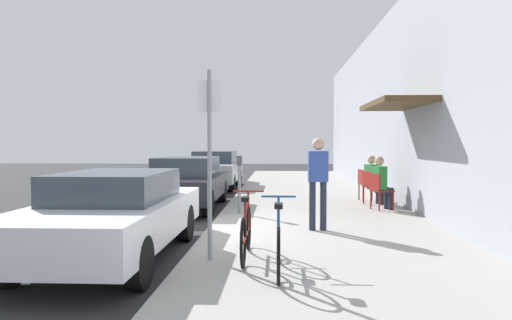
{
  "coord_description": "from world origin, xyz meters",
  "views": [
    {
      "loc": [
        1.34,
        -8.91,
        1.72
      ],
      "look_at": [
        0.56,
        7.23,
        1.14
      ],
      "focal_mm": 32.64,
      "sensor_mm": 36.0,
      "label": 1
    }
  ],
  "objects_px": {
    "parked_car_2": "(215,169)",
    "bicycle_1": "(246,233)",
    "cafe_chair_2": "(365,183)",
    "parked_car_1": "(186,182)",
    "parking_meter": "(239,180)",
    "parked_car_0": "(114,213)",
    "cafe_chair_0": "(379,189)",
    "bicycle_0": "(278,243)",
    "seated_patron_0": "(381,181)",
    "street_sign": "(210,149)",
    "cafe_chair_1": "(371,185)",
    "seated_patron_1": "(373,178)",
    "pedestrian_standing": "(318,176)"
  },
  "relations": [
    {
      "from": "parked_car_2",
      "to": "bicycle_1",
      "type": "distance_m",
      "value": 11.5
    },
    {
      "from": "cafe_chair_2",
      "to": "parked_car_1",
      "type": "bearing_deg",
      "value": -169.2
    },
    {
      "from": "parked_car_2",
      "to": "bicycle_1",
      "type": "xyz_separation_m",
      "value": [
        1.99,
        -11.32,
        -0.26
      ]
    },
    {
      "from": "parking_meter",
      "to": "cafe_chair_2",
      "type": "distance_m",
      "value": 4.19
    },
    {
      "from": "parked_car_0",
      "to": "cafe_chair_0",
      "type": "distance_m",
      "value": 6.65
    },
    {
      "from": "bicycle_0",
      "to": "seated_patron_0",
      "type": "relative_size",
      "value": 1.33
    },
    {
      "from": "bicycle_0",
      "to": "cafe_chair_2",
      "type": "bearing_deg",
      "value": 71.8
    },
    {
      "from": "street_sign",
      "to": "cafe_chair_2",
      "type": "bearing_deg",
      "value": 63.69
    },
    {
      "from": "cafe_chair_0",
      "to": "cafe_chair_1",
      "type": "distance_m",
      "value": 0.95
    },
    {
      "from": "cafe_chair_0",
      "to": "seated_patron_1",
      "type": "bearing_deg",
      "value": 86.65
    },
    {
      "from": "parked_car_1",
      "to": "pedestrian_standing",
      "type": "height_order",
      "value": "pedestrian_standing"
    },
    {
      "from": "cafe_chair_1",
      "to": "pedestrian_standing",
      "type": "relative_size",
      "value": 0.51
    },
    {
      "from": "parked_car_1",
      "to": "seated_patron_0",
      "type": "xyz_separation_m",
      "value": [
        4.92,
        -0.87,
        0.11
      ]
    },
    {
      "from": "street_sign",
      "to": "cafe_chair_2",
      "type": "xyz_separation_m",
      "value": [
        3.36,
        6.79,
        -1.02
      ]
    },
    {
      "from": "street_sign",
      "to": "pedestrian_standing",
      "type": "distance_m",
      "value": 2.85
    },
    {
      "from": "parked_car_0",
      "to": "cafe_chair_2",
      "type": "height_order",
      "value": "parked_car_0"
    },
    {
      "from": "pedestrian_standing",
      "to": "cafe_chair_0",
      "type": "bearing_deg",
      "value": 58.06
    },
    {
      "from": "parking_meter",
      "to": "seated_patron_1",
      "type": "distance_m",
      "value": 3.78
    },
    {
      "from": "bicycle_0",
      "to": "parked_car_0",
      "type": "bearing_deg",
      "value": 157.78
    },
    {
      "from": "bicycle_1",
      "to": "seated_patron_0",
      "type": "distance_m",
      "value": 5.71
    },
    {
      "from": "parking_meter",
      "to": "pedestrian_standing",
      "type": "distance_m",
      "value": 2.57
    },
    {
      "from": "street_sign",
      "to": "seated_patron_0",
      "type": "xyz_separation_m",
      "value": [
        3.42,
        5.0,
        -0.82
      ]
    },
    {
      "from": "parked_car_0",
      "to": "seated_patron_1",
      "type": "xyz_separation_m",
      "value": [
        4.92,
        5.51,
        0.13
      ]
    },
    {
      "from": "parked_car_1",
      "to": "bicycle_0",
      "type": "relative_size",
      "value": 2.57
    },
    {
      "from": "parking_meter",
      "to": "parked_car_1",
      "type": "bearing_deg",
      "value": 133.57
    },
    {
      "from": "parked_car_0",
      "to": "seated_patron_0",
      "type": "height_order",
      "value": "seated_patron_0"
    },
    {
      "from": "seated_patron_1",
      "to": "bicycle_0",
      "type": "bearing_deg",
      "value": -110.84
    },
    {
      "from": "seated_patron_0",
      "to": "seated_patron_1",
      "type": "bearing_deg",
      "value": 90.0
    },
    {
      "from": "street_sign",
      "to": "parked_car_2",
      "type": "bearing_deg",
      "value": 97.48
    },
    {
      "from": "seated_patron_0",
      "to": "cafe_chair_1",
      "type": "bearing_deg",
      "value": 93.48
    },
    {
      "from": "parked_car_1",
      "to": "street_sign",
      "type": "bearing_deg",
      "value": -75.66
    },
    {
      "from": "parked_car_2",
      "to": "bicycle_0",
      "type": "bearing_deg",
      "value": -78.49
    },
    {
      "from": "seated_patron_0",
      "to": "cafe_chair_1",
      "type": "relative_size",
      "value": 1.48
    },
    {
      "from": "parked_car_0",
      "to": "cafe_chair_0",
      "type": "height_order",
      "value": "parked_car_0"
    },
    {
      "from": "parked_car_2",
      "to": "cafe_chair_2",
      "type": "relative_size",
      "value": 5.06
    },
    {
      "from": "cafe_chair_1",
      "to": "parked_car_2",
      "type": "bearing_deg",
      "value": 131.48
    },
    {
      "from": "bicycle_1",
      "to": "seated_patron_1",
      "type": "relative_size",
      "value": 1.33
    },
    {
      "from": "bicycle_0",
      "to": "bicycle_1",
      "type": "bearing_deg",
      "value": 123.92
    },
    {
      "from": "parking_meter",
      "to": "pedestrian_standing",
      "type": "height_order",
      "value": "pedestrian_standing"
    },
    {
      "from": "cafe_chair_0",
      "to": "bicycle_0",
      "type": "bearing_deg",
      "value": -113.61
    },
    {
      "from": "parking_meter",
      "to": "cafe_chair_0",
      "type": "relative_size",
      "value": 1.52
    },
    {
      "from": "parked_car_2",
      "to": "cafe_chair_0",
      "type": "distance_m",
      "value": 8.08
    },
    {
      "from": "cafe_chair_1",
      "to": "bicycle_0",
      "type": "bearing_deg",
      "value": -110.46
    },
    {
      "from": "parking_meter",
      "to": "cafe_chair_2",
      "type": "xyz_separation_m",
      "value": [
        3.31,
        2.56,
        -0.26
      ]
    },
    {
      "from": "street_sign",
      "to": "parking_meter",
      "type": "bearing_deg",
      "value": 89.32
    },
    {
      "from": "parked_car_2",
      "to": "street_sign",
      "type": "height_order",
      "value": "street_sign"
    },
    {
      "from": "parked_car_1",
      "to": "seated_patron_0",
      "type": "distance_m",
      "value": 5.0
    },
    {
      "from": "cafe_chair_2",
      "to": "seated_patron_1",
      "type": "bearing_deg",
      "value": -85.88
    },
    {
      "from": "parked_car_0",
      "to": "bicycle_1",
      "type": "relative_size",
      "value": 2.57
    },
    {
      "from": "bicycle_0",
      "to": "street_sign",
      "type": "bearing_deg",
      "value": 149.22
    }
  ]
}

